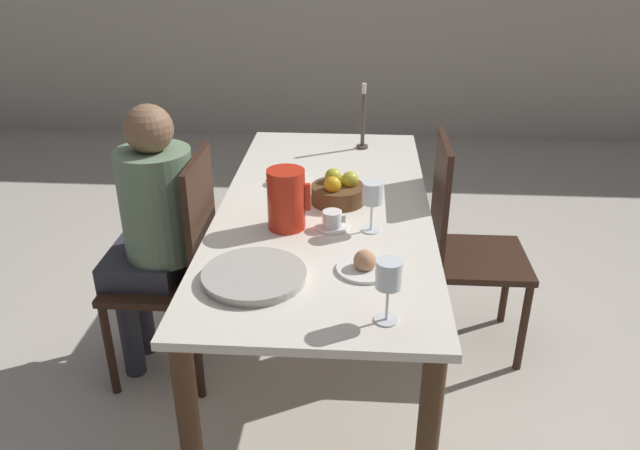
# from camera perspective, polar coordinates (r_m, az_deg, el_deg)

# --- Properties ---
(ground_plane) EXTENTS (20.00, 20.00, 0.00)m
(ground_plane) POSITION_cam_1_polar(r_m,az_deg,el_deg) (2.95, 0.37, -11.92)
(ground_plane) COLOR beige
(dining_table) EXTENTS (0.85, 1.90, 0.77)m
(dining_table) POSITION_cam_1_polar(r_m,az_deg,el_deg) (2.59, 0.41, -0.27)
(dining_table) COLOR silver
(dining_table) RESTS_ON ground_plane
(chair_person_side) EXTENTS (0.42, 0.42, 1.00)m
(chair_person_side) POSITION_cam_1_polar(r_m,az_deg,el_deg) (2.66, -12.92, -3.62)
(chair_person_side) COLOR #331E14
(chair_person_side) RESTS_ON ground_plane
(chair_opposite) EXTENTS (0.42, 0.42, 1.00)m
(chair_opposite) POSITION_cam_1_polar(r_m,az_deg,el_deg) (2.83, 12.94, -1.69)
(chair_opposite) COLOR #331E14
(chair_opposite) RESTS_ON ground_plane
(person_seated) EXTENTS (0.39, 0.41, 1.20)m
(person_seated) POSITION_cam_1_polar(r_m,az_deg,el_deg) (2.63, -15.12, 0.40)
(person_seated) COLOR #33333D
(person_seated) RESTS_ON ground_plane
(red_pitcher) EXTENTS (0.17, 0.14, 0.23)m
(red_pitcher) POSITION_cam_1_polar(r_m,az_deg,el_deg) (2.32, -3.10, 2.39)
(red_pitcher) COLOR red
(red_pitcher) RESTS_ON dining_table
(wine_glass_water) EXTENTS (0.08, 0.08, 0.19)m
(wine_glass_water) POSITION_cam_1_polar(r_m,az_deg,el_deg) (2.29, 4.80, 2.73)
(wine_glass_water) COLOR white
(wine_glass_water) RESTS_ON dining_table
(wine_glass_juice) EXTENTS (0.08, 0.08, 0.20)m
(wine_glass_juice) POSITION_cam_1_polar(r_m,az_deg,el_deg) (1.77, 6.30, -4.81)
(wine_glass_juice) COLOR white
(wine_glass_juice) RESTS_ON dining_table
(teacup_near_person) EXTENTS (0.13, 0.13, 0.07)m
(teacup_near_person) POSITION_cam_1_polar(r_m,az_deg,el_deg) (2.35, 1.13, 0.37)
(teacup_near_person) COLOR white
(teacup_near_person) RESTS_ON dining_table
(teacup_across) EXTENTS (0.13, 0.13, 0.07)m
(teacup_across) POSITION_cam_1_polar(r_m,az_deg,el_deg) (2.77, -3.07, 4.48)
(teacup_across) COLOR white
(teacup_across) RESTS_ON dining_table
(serving_tray) EXTENTS (0.34, 0.34, 0.03)m
(serving_tray) POSITION_cam_1_polar(r_m,az_deg,el_deg) (2.03, -6.02, -4.63)
(serving_tray) COLOR #B7B2A8
(serving_tray) RESTS_ON dining_table
(bread_plate) EXTENTS (0.19, 0.19, 0.08)m
(bread_plate) POSITION_cam_1_polar(r_m,az_deg,el_deg) (2.07, 4.10, -3.65)
(bread_plate) COLOR white
(bread_plate) RESTS_ON dining_table
(fruit_bowl) EXTENTS (0.22, 0.22, 0.13)m
(fruit_bowl) POSITION_cam_1_polar(r_m,az_deg,el_deg) (2.56, 1.67, 3.14)
(fruit_bowl) COLOR brown
(fruit_bowl) RESTS_ON dining_table
(candlestick_tall) EXTENTS (0.06, 0.06, 0.33)m
(candlestick_tall) POSITION_cam_1_polar(r_m,az_deg,el_deg) (3.18, 3.95, 9.25)
(candlestick_tall) COLOR #4C4238
(candlestick_tall) RESTS_ON dining_table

